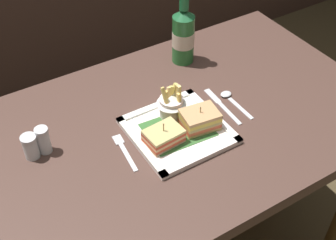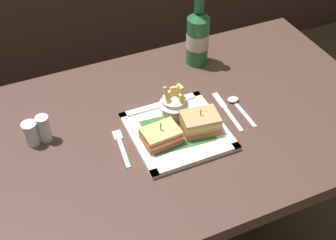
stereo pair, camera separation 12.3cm
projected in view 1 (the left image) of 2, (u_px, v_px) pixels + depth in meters
dining_table at (159, 154)px, 1.34m from camera, size 1.34×0.74×0.76m
square_plate at (178, 131)px, 1.25m from camera, size 0.25×0.25×0.02m
sandwich_half_left at (164, 136)px, 1.20m from camera, size 0.10×0.08×0.07m
sandwich_half_right at (200, 120)px, 1.24m from camera, size 0.11×0.09×0.07m
fries_cup at (172, 103)px, 1.27m from camera, size 0.09×0.09×0.11m
beer_bottle at (183, 34)px, 1.45m from camera, size 0.07×0.07×0.27m
fork at (124, 150)px, 1.20m from camera, size 0.03×0.14×0.00m
knife at (221, 105)px, 1.34m from camera, size 0.02×0.18×0.00m
spoon at (230, 98)px, 1.36m from camera, size 0.04×0.14×0.01m
salt_shaker at (31, 148)px, 1.17m from camera, size 0.04×0.04×0.07m
pepper_shaker at (44, 142)px, 1.18m from camera, size 0.04×0.04×0.08m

